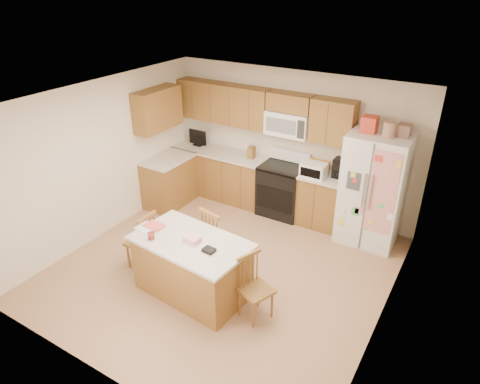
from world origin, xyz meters
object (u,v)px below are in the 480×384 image
Objects in this scene: windsor_chair_right at (255,289)px; windsor_chair_back at (217,239)px; stove at (282,189)px; island at (192,266)px; refrigerator at (373,188)px; windsor_chair_left at (143,242)px.

windsor_chair_back is at bearing 147.30° from windsor_chair_right.
stove is 2.58m from island.
refrigerator reaches higher than windsor_chair_back.
windsor_chair_right is (0.93, 0.04, -0.01)m from island.
windsor_chair_left is (-2.60, -2.43, -0.50)m from refrigerator.
windsor_chair_right is at bearing -1.60° from windsor_chair_left.
stove is 2.69m from windsor_chair_left.
stove is 1.25× the size of windsor_chair_left.
refrigerator reaches higher than windsor_chair_left.
windsor_chair_left is at bearing 174.40° from island.
island is (-0.07, -2.58, -0.05)m from stove.
island is at bearing -177.44° from windsor_chair_right.
stove is 1.16× the size of windsor_chair_back.
windsor_chair_right is (-0.71, -2.48, -0.51)m from refrigerator.
island is at bearing -123.00° from refrigerator.
windsor_chair_right is (1.90, -0.05, -0.01)m from windsor_chair_left.
refrigerator is 2.26× the size of windsor_chair_left.
windsor_chair_back is (-1.68, -1.85, -0.46)m from refrigerator.
stove is 1.30× the size of windsor_chair_right.
island is 1.80× the size of windsor_chair_left.
windsor_chair_right is (0.86, -2.54, -0.06)m from stove.
island is 0.67m from windsor_chair_back.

